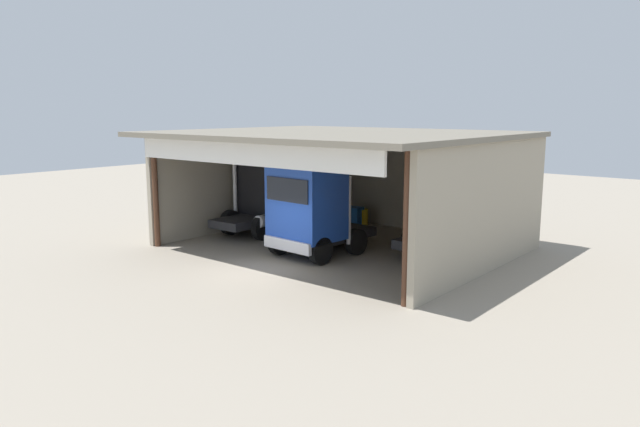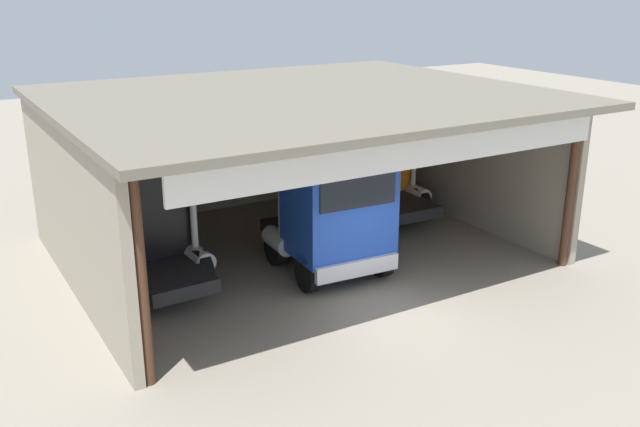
{
  "view_description": "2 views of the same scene",
  "coord_description": "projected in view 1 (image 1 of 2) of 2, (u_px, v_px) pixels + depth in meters",
  "views": [
    {
      "loc": [
        14.92,
        -14.46,
        5.75
      ],
      "look_at": [
        0.0,
        3.59,
        1.63
      ],
      "focal_mm": 33.37,
      "sensor_mm": 36.0,
      "label": 1
    },
    {
      "loc": [
        -9.57,
        -12.42,
        7.87
      ],
      "look_at": [
        0.0,
        3.59,
        1.63
      ],
      "focal_mm": 39.48,
      "sensor_mm": 36.0,
      "label": 2
    }
  ],
  "objects": [
    {
      "name": "oil_drum",
      "position": [
        362.0,
        218.0,
        29.45
      ],
      "size": [
        0.58,
        0.58,
        0.87
      ],
      "primitive_type": "cylinder",
      "color": "gold",
      "rests_on": "ground"
    },
    {
      "name": "truck_black_center_bay",
      "position": [
        267.0,
        195.0,
        27.8
      ],
      "size": [
        2.59,
        4.45,
        3.38
      ],
      "rotation": [
        0.0,
        0.0,
        0.04
      ],
      "color": "black",
      "rests_on": "ground"
    },
    {
      "name": "ground_plane",
      "position": [
        256.0,
        271.0,
        21.34
      ],
      "size": [
        80.0,
        80.0,
        0.0
      ],
      "primitive_type": "plane",
      "color": "gray",
      "rests_on": "ground"
    },
    {
      "name": "truck_blue_right_bay",
      "position": [
        311.0,
        208.0,
        23.22
      ],
      "size": [
        2.8,
        4.48,
        3.74
      ],
      "rotation": [
        0.0,
        0.0,
        3.08
      ],
      "color": "#1E47B7",
      "rests_on": "ground"
    },
    {
      "name": "truck_orange_center_left_bay",
      "position": [
        454.0,
        206.0,
        23.75
      ],
      "size": [
        2.63,
        4.57,
        3.69
      ],
      "rotation": [
        0.0,
        0.0,
        -0.04
      ],
      "color": "orange",
      "rests_on": "ground"
    },
    {
      "name": "workshop_shed",
      "position": [
        353.0,
        165.0,
        25.15
      ],
      "size": [
        13.33,
        11.49,
        4.86
      ],
      "color": "#9E937F",
      "rests_on": "ground"
    },
    {
      "name": "tool_cart",
      "position": [
        353.0,
        217.0,
        29.37
      ],
      "size": [
        0.9,
        0.6,
        1.0
      ],
      "primitive_type": "cube",
      "color": "#1E59A5",
      "rests_on": "ground"
    }
  ]
}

